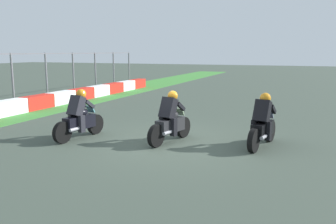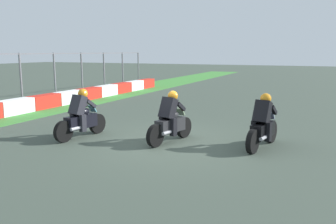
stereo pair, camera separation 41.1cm
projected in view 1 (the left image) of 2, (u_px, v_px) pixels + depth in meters
ground_plane at (167, 143)px, 10.29m from camera, size 120.00×120.00×0.00m
rider_lane_a at (263, 125)px, 9.81m from camera, size 2.03×0.62×1.51m
rider_lane_b at (170, 121)px, 10.32m from camera, size 2.02×0.64×1.51m
rider_lane_c at (79, 118)px, 10.75m from camera, size 2.04×0.60×1.51m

